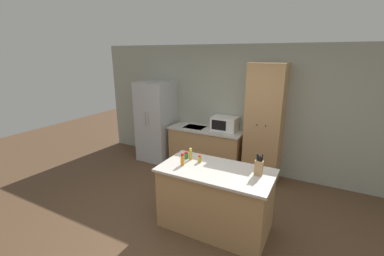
% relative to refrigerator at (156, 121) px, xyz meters
% --- Properties ---
extents(ground_plane, '(14.00, 14.00, 0.00)m').
position_rel_refrigerator_xyz_m(ground_plane, '(2.03, -1.94, -0.91)').
color(ground_plane, brown).
extents(wall_back, '(7.20, 0.06, 2.60)m').
position_rel_refrigerator_xyz_m(wall_back, '(2.03, 0.39, 0.39)').
color(wall_back, '#9EA393').
rests_on(wall_back, ground_plane).
extents(refrigerator, '(0.73, 0.74, 1.81)m').
position_rel_refrigerator_xyz_m(refrigerator, '(0.00, 0.00, 0.00)').
color(refrigerator, '#B7BABC').
rests_on(refrigerator, ground_plane).
extents(back_counter, '(1.60, 0.63, 0.88)m').
position_rel_refrigerator_xyz_m(back_counter, '(1.25, 0.07, -0.46)').
color(back_counter, tan).
rests_on(back_counter, ground_plane).
extents(pantry_cabinet, '(0.65, 0.56, 2.26)m').
position_rel_refrigerator_xyz_m(pantry_cabinet, '(2.44, 0.09, 0.22)').
color(pantry_cabinet, tan).
rests_on(pantry_cabinet, ground_plane).
extents(kitchen_island, '(1.55, 0.82, 0.90)m').
position_rel_refrigerator_xyz_m(kitchen_island, '(2.21, -1.72, -0.45)').
color(kitchen_island, tan).
rests_on(kitchen_island, ground_plane).
extents(microwave, '(0.51, 0.38, 0.28)m').
position_rel_refrigerator_xyz_m(microwave, '(1.62, 0.15, 0.12)').
color(microwave, white).
rests_on(microwave, back_counter).
extents(knife_block, '(0.10, 0.08, 0.29)m').
position_rel_refrigerator_xyz_m(knife_block, '(2.76, -1.62, 0.11)').
color(knife_block, tan).
rests_on(knife_block, kitchen_island).
extents(spice_bottle_tall_dark, '(0.06, 0.06, 0.18)m').
position_rel_refrigerator_xyz_m(spice_bottle_tall_dark, '(1.74, -1.81, 0.08)').
color(spice_bottle_tall_dark, orange).
rests_on(spice_bottle_tall_dark, kitchen_island).
extents(spice_bottle_short_red, '(0.06, 0.06, 0.11)m').
position_rel_refrigerator_xyz_m(spice_bottle_short_red, '(1.68, -1.58, 0.05)').
color(spice_bottle_short_red, '#337033').
rests_on(spice_bottle_short_red, kitchen_island).
extents(spice_bottle_amber_oil, '(0.05, 0.05, 0.18)m').
position_rel_refrigerator_xyz_m(spice_bottle_amber_oil, '(1.75, -1.58, 0.08)').
color(spice_bottle_amber_oil, gold).
rests_on(spice_bottle_amber_oil, kitchen_island).
extents(spice_bottle_green_herb, '(0.05, 0.05, 0.11)m').
position_rel_refrigerator_xyz_m(spice_bottle_green_herb, '(1.91, -1.61, 0.05)').
color(spice_bottle_green_herb, gold).
rests_on(spice_bottle_green_herb, kitchen_island).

